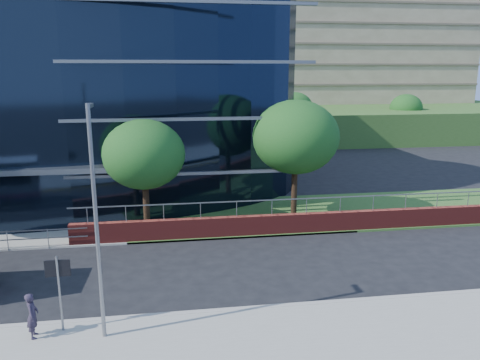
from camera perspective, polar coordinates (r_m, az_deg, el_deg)
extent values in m
cube|color=#2D511E|center=(33.51, 19.43, -3.25)|extent=(36.00, 8.00, 0.12)
cube|color=black|center=(43.14, -25.84, 10.44)|extent=(38.00, 16.00, 16.00)
cube|color=maroon|center=(28.46, 15.80, -4.73)|extent=(34.00, 0.40, 1.20)
cube|color=slate|center=(28.05, 15.99, -1.85)|extent=(34.00, 0.06, 0.06)
cube|color=#2D511E|center=(77.29, 9.27, 7.77)|extent=(60.00, 42.00, 4.00)
cube|color=#87795A|center=(79.26, 9.23, 18.77)|extent=(50.00, 12.00, 26.00)
cylinder|color=slate|center=(17.87, -21.11, -12.83)|extent=(0.08, 0.08, 2.80)
cube|color=black|center=(17.51, -21.36, -10.00)|extent=(0.85, 0.06, 0.60)
cylinder|color=black|center=(27.40, -11.35, -3.12)|extent=(0.36, 0.36, 3.08)
ellipsoid|color=#124118|center=(26.72, -11.64, 3.08)|extent=(4.62, 4.62, 3.93)
cylinder|color=black|center=(29.25, 6.61, -1.46)|extent=(0.36, 0.36, 3.52)
ellipsoid|color=#124118|center=(28.57, 6.79, 5.23)|extent=(5.28, 5.28, 4.49)
cylinder|color=black|center=(59.83, 6.57, 5.86)|extent=(0.36, 0.36, 3.08)
ellipsoid|color=#124118|center=(59.52, 6.64, 8.73)|extent=(4.62, 4.62, 3.93)
cylinder|color=black|center=(67.58, 19.40, 5.94)|extent=(0.36, 0.36, 2.86)
ellipsoid|color=#124118|center=(67.32, 19.58, 8.30)|extent=(4.29, 4.29, 3.65)
cylinder|color=slate|center=(16.08, -17.09, -5.43)|extent=(0.14, 0.14, 8.00)
cube|color=slate|center=(15.67, -17.88, 8.64)|extent=(0.15, 0.70, 0.12)
imported|color=#272030|center=(18.10, -23.98, -14.85)|extent=(0.45, 0.63, 1.62)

